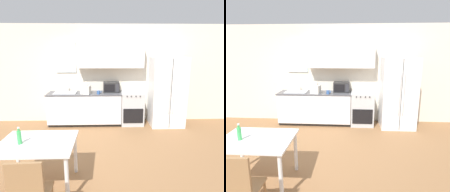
{
  "view_description": "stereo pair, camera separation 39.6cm",
  "coord_description": "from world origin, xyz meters",
  "views": [
    {
      "loc": [
        0.27,
        -3.68,
        2.0
      ],
      "look_at": [
        0.4,
        0.48,
        1.05
      ],
      "focal_mm": 32.0,
      "sensor_mm": 36.0,
      "label": 1
    },
    {
      "loc": [
        0.67,
        -3.67,
        2.0
      ],
      "look_at": [
        0.4,
        0.48,
        1.05
      ],
      "focal_mm": 32.0,
      "sensor_mm": 36.0,
      "label": 2
    }
  ],
  "objects": [
    {
      "name": "ground_plane",
      "position": [
        0.0,
        0.0,
        0.0
      ],
      "size": [
        12.0,
        12.0,
        0.0
      ],
      "primitive_type": "plane",
      "color": "olive"
    },
    {
      "name": "wall_back",
      "position": [
        0.06,
        1.91,
        1.44
      ],
      "size": [
        12.0,
        0.38,
        2.7
      ],
      "color": "beige",
      "rests_on": "ground_plane"
    },
    {
      "name": "kitchen_counter",
      "position": [
        -0.3,
        1.61,
        0.45
      ],
      "size": [
        1.98,
        0.63,
        0.89
      ],
      "color": "#333333",
      "rests_on": "ground_plane"
    },
    {
      "name": "oven_range",
      "position": [
        0.99,
        1.61,
        0.45
      ],
      "size": [
        0.6,
        0.61,
        0.89
      ],
      "color": "#B7BABC",
      "rests_on": "ground_plane"
    },
    {
      "name": "refrigerator",
      "position": [
        1.91,
        1.53,
        0.92
      ],
      "size": [
        0.87,
        0.8,
        1.84
      ],
      "color": "white",
      "rests_on": "ground_plane"
    },
    {
      "name": "kitchen_sink",
      "position": [
        -0.82,
        1.62,
        0.9
      ],
      "size": [
        0.59,
        0.42,
        0.25
      ],
      "color": "#B7BABC",
      "rests_on": "kitchen_counter"
    },
    {
      "name": "microwave",
      "position": [
        0.42,
        1.71,
        1.02
      ],
      "size": [
        0.43,
        0.34,
        0.27
      ],
      "color": "#282828",
      "rests_on": "kitchen_counter"
    },
    {
      "name": "coffee_mug",
      "position": [
        0.08,
        1.43,
        0.93
      ],
      "size": [
        0.12,
        0.09,
        0.09
      ],
      "color": "#335999",
      "rests_on": "kitchen_counter"
    },
    {
      "name": "grocery_bag_0",
      "position": [
        -0.26,
        1.48,
        1.02
      ],
      "size": [
        0.28,
        0.25,
        0.31
      ],
      "rotation": [
        0.0,
        0.0,
        -0.24
      ],
      "color": "silver",
      "rests_on": "kitchen_counter"
    },
    {
      "name": "dining_table",
      "position": [
        -0.71,
        -1.02,
        0.62
      ],
      "size": [
        1.07,
        0.85,
        0.73
      ],
      "color": "white",
      "rests_on": "ground_plane"
    },
    {
      "name": "dining_chair_near",
      "position": [
        -0.55,
        -1.82,
        0.54
      ],
      "size": [
        0.42,
        0.42,
        0.93
      ],
      "rotation": [
        0.0,
        0.0,
        0.05
      ],
      "color": "#997047",
      "rests_on": "ground_plane"
    },
    {
      "name": "drink_bottle",
      "position": [
        -0.93,
        -1.07,
        0.83
      ],
      "size": [
        0.06,
        0.06,
        0.25
      ],
      "color": "#3FB259",
      "rests_on": "dining_table"
    }
  ]
}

